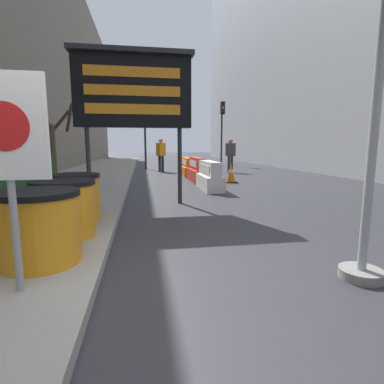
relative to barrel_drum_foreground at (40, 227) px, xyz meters
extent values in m
plane|color=#2D2D33|center=(0.64, -0.77, -0.52)|extent=(120.00, 120.00, 0.00)
cube|color=#706656|center=(-3.14, 9.03, 5.73)|extent=(0.40, 50.40, 12.51)
cylinder|color=#4C3D2D|center=(-2.09, 8.23, 0.61)|extent=(0.25, 0.25, 2.00)
cylinder|color=#4C3D2D|center=(-2.29, 7.87, 1.94)|extent=(0.81, 0.52, 1.01)
cylinder|color=#4C3D2D|center=(-1.52, 8.57, 1.86)|extent=(0.63, 1.28, 1.01)
cylinder|color=#4C3D2D|center=(-1.86, 8.64, 1.73)|extent=(0.86, 0.64, 0.81)
cylinder|color=orange|center=(0.00, 0.00, -0.03)|extent=(0.81, 0.81, 0.72)
cylinder|color=black|center=(0.00, 0.00, 0.36)|extent=(0.85, 0.85, 0.06)
cylinder|color=orange|center=(0.02, 0.94, -0.03)|extent=(0.81, 0.81, 0.72)
cylinder|color=black|center=(0.02, 0.94, 0.36)|extent=(0.85, 0.85, 0.06)
cylinder|color=orange|center=(-0.04, 1.88, -0.03)|extent=(0.81, 0.81, 0.72)
cylinder|color=black|center=(-0.04, 1.88, 0.36)|extent=(0.85, 0.85, 0.06)
cylinder|color=gray|center=(0.02, -0.65, 0.30)|extent=(0.06, 0.06, 1.39)
cube|color=white|center=(0.02, -0.67, 1.00)|extent=(0.65, 0.04, 0.85)
cylinder|color=red|center=(0.02, -0.69, 1.00)|extent=(0.39, 0.01, 0.39)
cylinder|color=#28282B|center=(-0.11, 3.75, 0.37)|extent=(0.10, 0.10, 1.78)
cylinder|color=#28282B|center=(1.97, 3.75, 0.37)|extent=(0.10, 0.10, 1.78)
cube|color=black|center=(0.93, 3.75, 2.04)|extent=(2.59, 0.24, 1.57)
cube|color=#28282B|center=(0.93, 3.68, 2.88)|extent=(2.71, 0.34, 0.10)
cube|color=orange|center=(0.93, 3.62, 2.44)|extent=(2.07, 0.02, 0.22)
cube|color=orange|center=(0.93, 3.62, 2.04)|extent=(2.07, 0.02, 0.22)
cube|color=orange|center=(0.93, 3.62, 1.65)|extent=(2.07, 0.02, 0.22)
cube|color=silver|center=(3.18, 5.90, -0.30)|extent=(0.55, 1.81, 0.45)
cube|color=silver|center=(3.18, 5.90, 0.15)|extent=(0.33, 1.81, 0.45)
cube|color=white|center=(3.00, 5.90, 0.15)|extent=(0.02, 1.45, 0.22)
cube|color=red|center=(3.18, 8.12, -0.29)|extent=(0.51, 1.89, 0.46)
cube|color=red|center=(3.18, 8.12, 0.17)|extent=(0.30, 1.89, 0.46)
cube|color=white|center=(3.02, 8.12, 0.17)|extent=(0.02, 1.51, 0.23)
cube|color=orange|center=(3.18, 10.68, -0.32)|extent=(0.55, 2.20, 0.41)
cube|color=orange|center=(3.18, 10.68, 0.09)|extent=(0.33, 2.20, 0.41)
cube|color=white|center=(3.00, 10.68, 0.09)|extent=(0.02, 1.76, 0.20)
cube|color=black|center=(4.36, 7.48, -0.50)|extent=(0.41, 0.41, 0.04)
cone|color=orange|center=(4.36, 7.48, -0.13)|extent=(0.33, 0.33, 0.70)
cylinder|color=white|center=(4.36, 7.48, -0.10)|extent=(0.19, 0.19, 0.10)
cube|color=black|center=(3.96, 10.66, -0.50)|extent=(0.33, 0.33, 0.04)
cone|color=orange|center=(3.96, 10.66, -0.21)|extent=(0.26, 0.26, 0.55)
cylinder|color=white|center=(3.96, 10.66, -0.18)|extent=(0.15, 0.15, 0.08)
cylinder|color=#2D2D30|center=(1.29, 14.58, 1.18)|extent=(0.12, 0.12, 3.40)
cube|color=#23281E|center=(1.29, 14.42, 2.46)|extent=(0.28, 0.28, 0.84)
sphere|color=red|center=(1.29, 14.27, 2.74)|extent=(0.15, 0.15, 0.15)
sphere|color=#392C06|center=(1.29, 14.27, 2.46)|extent=(0.15, 0.15, 0.15)
sphere|color=black|center=(1.29, 14.27, 2.18)|extent=(0.15, 0.15, 0.15)
cylinder|color=#2D2D30|center=(6.59, 17.25, 1.65)|extent=(0.12, 0.12, 4.33)
cube|color=#23281E|center=(6.59, 17.09, 3.39)|extent=(0.28, 0.28, 0.84)
sphere|color=#360605|center=(6.59, 16.94, 3.67)|extent=(0.15, 0.15, 0.15)
sphere|color=gold|center=(6.59, 16.94, 3.39)|extent=(0.15, 0.15, 0.15)
sphere|color=black|center=(6.59, 16.94, 3.11)|extent=(0.15, 0.15, 0.15)
cylinder|color=#23283D|center=(2.00, 12.75, -0.10)|extent=(0.14, 0.14, 0.85)
cylinder|color=#23283D|center=(2.16, 12.75, -0.10)|extent=(0.14, 0.14, 0.85)
cube|color=orange|center=(2.08, 12.75, 0.66)|extent=(0.52, 0.52, 0.67)
sphere|color=tan|center=(2.08, 12.75, 1.11)|extent=(0.23, 0.23, 0.23)
cylinder|color=#333338|center=(5.52, 11.74, -0.10)|extent=(0.14, 0.14, 0.84)
cylinder|color=#333338|center=(5.68, 11.74, -0.10)|extent=(0.14, 0.14, 0.84)
cube|color=#47423D|center=(5.60, 11.74, 0.65)|extent=(0.51, 0.39, 0.66)
sphere|color=#C9725B|center=(5.60, 11.74, 1.09)|extent=(0.23, 0.23, 0.23)
cylinder|color=gray|center=(3.31, -0.67, -0.47)|extent=(0.44, 0.44, 0.10)
cylinder|color=#9EA0A5|center=(3.31, -0.67, 1.35)|extent=(0.09, 0.09, 3.54)
camera|label=1|loc=(1.09, -3.30, 0.85)|focal=28.00mm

